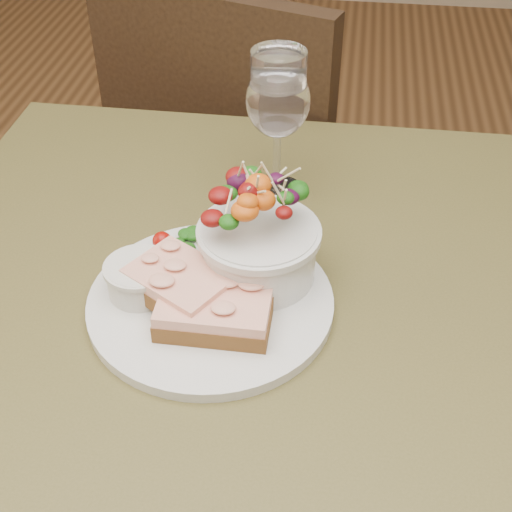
# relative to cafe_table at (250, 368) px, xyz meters

# --- Properties ---
(cafe_table) EXTENTS (0.80, 0.80, 0.75)m
(cafe_table) POSITION_rel_cafe_table_xyz_m (0.00, 0.00, 0.00)
(cafe_table) COLOR #45411D
(cafe_table) RESTS_ON ground
(chair_far) EXTENTS (0.53, 0.53, 0.90)m
(chair_far) POSITION_rel_cafe_table_xyz_m (-0.08, 0.65, -0.36)
(chair_far) COLOR black
(chair_far) RESTS_ON ground
(dinner_plate) EXTENTS (0.26, 0.26, 0.01)m
(dinner_plate) POSITION_rel_cafe_table_xyz_m (-0.04, -0.01, 0.11)
(dinner_plate) COLOR silver
(dinner_plate) RESTS_ON cafe_table
(sandwich_front) EXTENTS (0.11, 0.08, 0.03)m
(sandwich_front) POSITION_rel_cafe_table_xyz_m (-0.03, -0.04, 0.13)
(sandwich_front) COLOR #4F2C15
(sandwich_front) RESTS_ON dinner_plate
(sandwich_back) EXTENTS (0.13, 0.12, 0.03)m
(sandwich_back) POSITION_rel_cafe_table_xyz_m (-0.07, -0.02, 0.14)
(sandwich_back) COLOR #4F2C15
(sandwich_back) RESTS_ON dinner_plate
(ramekin) EXTENTS (0.07, 0.07, 0.04)m
(ramekin) POSITION_rel_cafe_table_xyz_m (-0.11, -0.01, 0.13)
(ramekin) COLOR silver
(ramekin) RESTS_ON dinner_plate
(salad_bowl) EXTENTS (0.12, 0.12, 0.13)m
(salad_bowl) POSITION_rel_cafe_table_xyz_m (0.00, 0.03, 0.17)
(salad_bowl) COLOR silver
(salad_bowl) RESTS_ON dinner_plate
(garnish) EXTENTS (0.05, 0.04, 0.02)m
(garnish) POSITION_rel_cafe_table_xyz_m (-0.10, 0.07, 0.12)
(garnish) COLOR #0C380A
(garnish) RESTS_ON dinner_plate
(wine_glass) EXTENTS (0.08, 0.08, 0.18)m
(wine_glass) POSITION_rel_cafe_table_xyz_m (0.00, 0.21, 0.22)
(wine_glass) COLOR white
(wine_glass) RESTS_ON cafe_table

